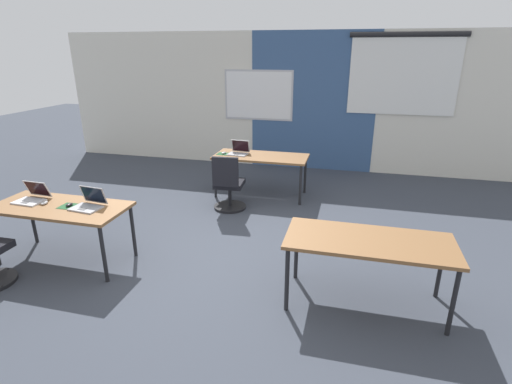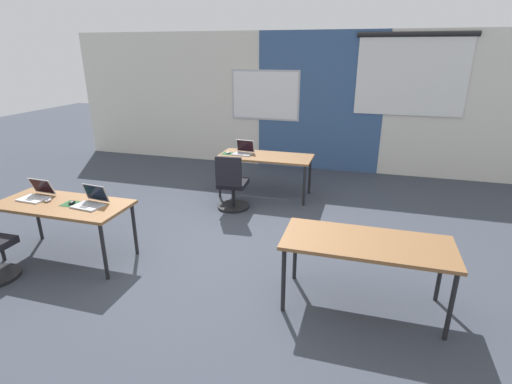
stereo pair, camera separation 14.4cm
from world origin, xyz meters
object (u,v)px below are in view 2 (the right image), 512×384
desk_near_left (63,208)px  laptop_far_left (243,151)px  laptop_near_left_end (36,194)px  mouse_far_left (228,153)px  chair_far_left (232,187)px  mouse_near_left_inner (72,202)px  desk_near_right (367,247)px  desk_far_center (265,159)px  laptop_near_left_inner (91,201)px  mouse_near_left_end (48,200)px

desk_near_left → laptop_far_left: bearing=64.3°
laptop_near_left_end → mouse_far_left: 3.09m
chair_far_left → mouse_near_left_inner: (-1.28, -2.01, 0.36)m
desk_near_right → mouse_far_left: size_ratio=14.08×
desk_far_center → mouse_far_left: 0.66m
desk_near_left → mouse_far_left: size_ratio=14.08×
chair_far_left → mouse_near_left_inner: size_ratio=9.06×
desk_near_right → desk_far_center: same height
chair_far_left → mouse_near_left_inner: bearing=52.9°
laptop_far_left → laptop_near_left_inner: laptop_far_left is taller
laptop_near_left_end → laptop_near_left_inner: bearing=1.6°
mouse_far_left → laptop_near_left_inner: laptop_near_left_inner is taller
laptop_near_left_end → mouse_far_left: laptop_near_left_end is taller
laptop_far_left → chair_far_left: size_ratio=0.38×
desk_near_right → mouse_near_left_inner: bearing=179.8°
laptop_near_left_inner → desk_near_right: bearing=5.3°
desk_far_center → mouse_near_left_end: (-1.95, -2.80, 0.08)m
laptop_far_left → mouse_near_left_inner: 3.05m
mouse_near_left_inner → mouse_near_left_end: bearing=-177.8°
desk_near_left → desk_near_right: size_ratio=1.00×
desk_near_right → laptop_near_left_inner: bearing=179.2°
desk_far_center → chair_far_left: 0.90m
desk_far_center → laptop_far_left: laptop_far_left is taller
laptop_near_left_end → chair_far_left: size_ratio=0.37×
desk_near_left → chair_far_left: bearing=55.0°
desk_near_left → mouse_near_left_inner: size_ratio=15.75×
laptop_far_left → mouse_near_left_end: bearing=-114.0°
desk_far_center → laptop_far_left: (-0.40, 0.01, 0.11)m
desk_far_center → chair_far_left: (-0.34, -0.78, -0.28)m
desk_far_center → chair_far_left: chair_far_left is taller
laptop_near_left_end → desk_near_right: bearing=1.9°
mouse_near_left_end → laptop_near_left_inner: size_ratio=0.30×
desk_near_right → chair_far_left: size_ratio=1.74×
chair_far_left → mouse_far_left: bearing=-71.2°
laptop_near_left_end → mouse_far_left: size_ratio=3.03×
desk_far_center → mouse_far_left: size_ratio=14.08×
desk_far_center → laptop_near_left_end: 3.50m
desk_near_left → mouse_near_left_end: size_ratio=15.04×
desk_near_right → desk_far_center: (-1.75, 2.80, 0.00)m
desk_far_center → mouse_far_left: mouse_far_left is taller
laptop_near_left_end → mouse_far_left: bearing=63.4°
mouse_far_left → chair_far_left: 0.88m
desk_near_right → mouse_near_left_inner: 3.37m
mouse_near_left_inner → desk_near_right: bearing=-0.2°
mouse_near_left_inner → laptop_near_left_inner: bearing=7.4°
desk_near_left → desk_near_right: (3.50, 0.00, 0.00)m
mouse_near_left_end → laptop_near_left_inner: 0.57m
desk_far_center → mouse_far_left: (-0.66, -0.05, 0.08)m
desk_near_right → mouse_near_left_end: size_ratio=15.04×
desk_near_right → desk_far_center: bearing=122.0°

